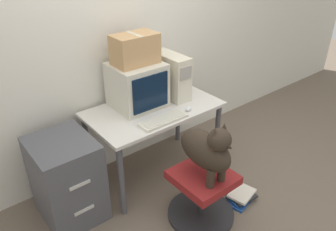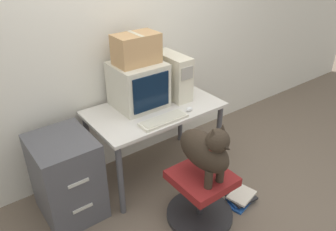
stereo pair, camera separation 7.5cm
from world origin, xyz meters
name	(u,v)px [view 1 (the left image)]	position (x,y,z in m)	size (l,w,h in m)	color
ground_plane	(177,188)	(0.00, 0.00, 0.00)	(12.00, 12.00, 0.00)	#6B5B4C
wall_back	(125,34)	(0.00, 0.76, 1.30)	(8.00, 0.05, 2.60)	silver
desk	(154,116)	(0.00, 0.35, 0.62)	(1.20, 0.70, 0.72)	silver
crt_monitor	(137,85)	(-0.08, 0.48, 0.92)	(0.44, 0.42, 0.40)	beige
pc_tower	(171,76)	(0.28, 0.45, 0.92)	(0.17, 0.43, 0.42)	beige
keyboard	(163,120)	(-0.08, 0.10, 0.73)	(0.43, 0.15, 0.03)	beige
computer_mouse	(188,109)	(0.21, 0.10, 0.74)	(0.07, 0.04, 0.04)	silver
office_chair	(202,195)	(-0.06, -0.38, 0.22)	(0.56, 0.56, 0.44)	#262628
dog	(208,149)	(-0.06, -0.41, 0.70)	(0.22, 0.50, 0.50)	#33281E
filing_cabinet	(67,179)	(-0.89, 0.33, 0.36)	(0.46, 0.55, 0.72)	#4C4C51
cardboard_box	(135,49)	(-0.08, 0.48, 1.25)	(0.38, 0.23, 0.26)	tan
book_stack_floor	(241,196)	(0.35, -0.47, 0.04)	(0.31, 0.23, 0.08)	#1E4C9E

